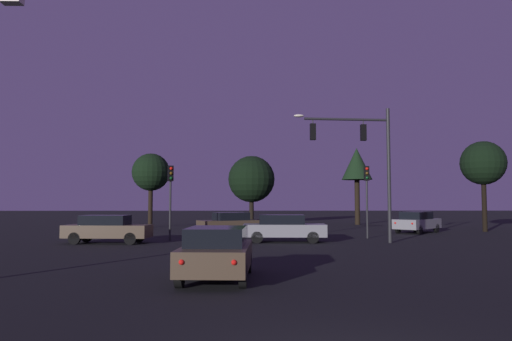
{
  "coord_description": "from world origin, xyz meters",
  "views": [
    {
      "loc": [
        -1.57,
        -6.18,
        2.27
      ],
      "look_at": [
        -1.0,
        17.96,
        3.86
      ],
      "focal_mm": 32.94,
      "sensor_mm": 36.0,
      "label": 1
    }
  ],
  "objects_px": {
    "tree_right_cluster": "(357,165)",
    "car_crossing_right": "(284,228)",
    "car_parked_lot": "(229,223)",
    "tree_center_horizon": "(252,179)",
    "car_far_lane": "(417,222)",
    "tree_behind_sign": "(151,173)",
    "car_crossing_left": "(107,229)",
    "traffic_light_corner_right": "(171,187)",
    "tree_left_far": "(483,163)",
    "traffic_light_corner_left": "(367,187)",
    "traffic_signal_mast_arm": "(364,151)",
    "car_nearside_lane": "(217,252)"
  },
  "relations": [
    {
      "from": "traffic_signal_mast_arm",
      "to": "car_crossing_left",
      "type": "relative_size",
      "value": 1.58
    },
    {
      "from": "tree_right_cluster",
      "to": "car_crossing_right",
      "type": "bearing_deg",
      "value": -114.46
    },
    {
      "from": "traffic_light_corner_right",
      "to": "car_far_lane",
      "type": "xyz_separation_m",
      "value": [
        16.75,
        6.4,
        -2.28
      ]
    },
    {
      "from": "traffic_light_corner_right",
      "to": "car_far_lane",
      "type": "bearing_deg",
      "value": 20.9
    },
    {
      "from": "car_nearside_lane",
      "to": "car_parked_lot",
      "type": "distance_m",
      "value": 17.99
    },
    {
      "from": "car_far_lane",
      "to": "tree_center_horizon",
      "type": "distance_m",
      "value": 18.23
    },
    {
      "from": "tree_left_far",
      "to": "tree_right_cluster",
      "type": "xyz_separation_m",
      "value": [
        -7.03,
        10.75,
        0.69
      ]
    },
    {
      "from": "traffic_light_corner_right",
      "to": "tree_right_cluster",
      "type": "distance_m",
      "value": 24.11
    },
    {
      "from": "traffic_signal_mast_arm",
      "to": "tree_left_far",
      "type": "xyz_separation_m",
      "value": [
        11.48,
        9.39,
        0.11
      ]
    },
    {
      "from": "traffic_signal_mast_arm",
      "to": "traffic_light_corner_left",
      "type": "relative_size",
      "value": 1.67
    },
    {
      "from": "traffic_signal_mast_arm",
      "to": "car_far_lane",
      "type": "relative_size",
      "value": 1.75
    },
    {
      "from": "tree_behind_sign",
      "to": "tree_right_cluster",
      "type": "bearing_deg",
      "value": 11.85
    },
    {
      "from": "tree_right_cluster",
      "to": "car_crossing_left",
      "type": "bearing_deg",
      "value": -132.75
    },
    {
      "from": "traffic_signal_mast_arm",
      "to": "car_parked_lot",
      "type": "xyz_separation_m",
      "value": [
        -7.6,
        6.21,
        -4.23
      ]
    },
    {
      "from": "car_far_lane",
      "to": "car_parked_lot",
      "type": "bearing_deg",
      "value": -171.87
    },
    {
      "from": "car_far_lane",
      "to": "car_crossing_left",
      "type": "bearing_deg",
      "value": -158.17
    },
    {
      "from": "car_far_lane",
      "to": "tree_behind_sign",
      "type": "height_order",
      "value": "tree_behind_sign"
    },
    {
      "from": "car_parked_lot",
      "to": "tree_center_horizon",
      "type": "bearing_deg",
      "value": 83.64
    },
    {
      "from": "car_far_lane",
      "to": "tree_behind_sign",
      "type": "distance_m",
      "value": 22.59
    },
    {
      "from": "car_parked_lot",
      "to": "traffic_light_corner_right",
      "type": "bearing_deg",
      "value": -126.22
    },
    {
      "from": "traffic_signal_mast_arm",
      "to": "tree_left_far",
      "type": "height_order",
      "value": "traffic_signal_mast_arm"
    },
    {
      "from": "tree_center_horizon",
      "to": "tree_right_cluster",
      "type": "relative_size",
      "value": 0.91
    },
    {
      "from": "tree_center_horizon",
      "to": "traffic_light_corner_right",
      "type": "bearing_deg",
      "value": -104.12
    },
    {
      "from": "car_parked_lot",
      "to": "tree_right_cluster",
      "type": "relative_size",
      "value": 0.58
    },
    {
      "from": "tree_behind_sign",
      "to": "tree_center_horizon",
      "type": "bearing_deg",
      "value": 31.31
    },
    {
      "from": "traffic_light_corner_left",
      "to": "tree_left_far",
      "type": "relative_size",
      "value": 0.65
    },
    {
      "from": "car_parked_lot",
      "to": "tree_center_horizon",
      "type": "height_order",
      "value": "tree_center_horizon"
    },
    {
      "from": "traffic_light_corner_right",
      "to": "car_crossing_right",
      "type": "distance_m",
      "value": 6.96
    },
    {
      "from": "car_crossing_left",
      "to": "car_crossing_right",
      "type": "relative_size",
      "value": 1.0
    },
    {
      "from": "traffic_light_corner_right",
      "to": "car_parked_lot",
      "type": "height_order",
      "value": "traffic_light_corner_right"
    },
    {
      "from": "car_parked_lot",
      "to": "tree_behind_sign",
      "type": "height_order",
      "value": "tree_behind_sign"
    },
    {
      "from": "tree_center_horizon",
      "to": "car_parked_lot",
      "type": "bearing_deg",
      "value": -96.36
    },
    {
      "from": "traffic_signal_mast_arm",
      "to": "tree_center_horizon",
      "type": "relative_size",
      "value": 1.09
    },
    {
      "from": "traffic_light_corner_left",
      "to": "car_crossing_right",
      "type": "xyz_separation_m",
      "value": [
        -5.36,
        -2.48,
        -2.35
      ]
    },
    {
      "from": "traffic_light_corner_left",
      "to": "car_crossing_left",
      "type": "height_order",
      "value": "traffic_light_corner_left"
    },
    {
      "from": "car_crossing_right",
      "to": "car_parked_lot",
      "type": "relative_size",
      "value": 1.08
    },
    {
      "from": "car_crossing_left",
      "to": "tree_right_cluster",
      "type": "xyz_separation_m",
      "value": [
        18.47,
        19.98,
        5.02
      ]
    },
    {
      "from": "traffic_light_corner_left",
      "to": "car_nearside_lane",
      "type": "relative_size",
      "value": 1.04
    },
    {
      "from": "traffic_light_corner_left",
      "to": "car_crossing_left",
      "type": "distance_m",
      "value": 15.48
    },
    {
      "from": "traffic_light_corner_right",
      "to": "tree_behind_sign",
      "type": "height_order",
      "value": "tree_behind_sign"
    },
    {
      "from": "car_crossing_left",
      "to": "tree_center_horizon",
      "type": "distance_m",
      "value": 23.19
    },
    {
      "from": "car_far_lane",
      "to": "tree_left_far",
      "type": "xyz_separation_m",
      "value": [
        5.61,
        1.26,
        4.34
      ]
    },
    {
      "from": "tree_behind_sign",
      "to": "traffic_signal_mast_arm",
      "type": "bearing_deg",
      "value": -47.2
    },
    {
      "from": "traffic_light_corner_right",
      "to": "car_crossing_left",
      "type": "height_order",
      "value": "traffic_light_corner_right"
    },
    {
      "from": "traffic_light_corner_left",
      "to": "tree_left_far",
      "type": "height_order",
      "value": "tree_left_far"
    },
    {
      "from": "tree_center_horizon",
      "to": "car_crossing_left",
      "type": "bearing_deg",
      "value": -110.82
    },
    {
      "from": "car_crossing_left",
      "to": "car_crossing_right",
      "type": "bearing_deg",
      "value": 3.34
    },
    {
      "from": "car_crossing_left",
      "to": "tree_behind_sign",
      "type": "bearing_deg",
      "value": 93.1
    },
    {
      "from": "traffic_light_corner_right",
      "to": "tree_center_horizon",
      "type": "height_order",
      "value": "tree_center_horizon"
    },
    {
      "from": "traffic_light_corner_left",
      "to": "car_nearside_lane",
      "type": "xyz_separation_m",
      "value": [
        -8.34,
        -14.99,
        -2.35
      ]
    }
  ]
}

